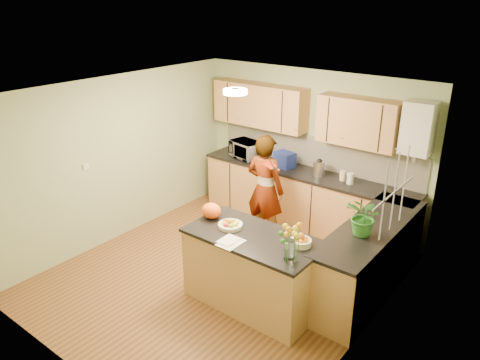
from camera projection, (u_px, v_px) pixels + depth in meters
The scene contains 28 objects.
floor at pixel (222, 275), 6.39m from camera, with size 4.50×4.50×0.00m, color brown.
ceiling at pixel (219, 92), 5.45m from camera, with size 4.00×4.50×0.02m, color silver.
wall_back at pixel (310, 147), 7.57m from camera, with size 4.00×0.02×2.50m, color #9AAB7A.
wall_front at pixel (62, 267), 4.27m from camera, with size 4.00×0.02×2.50m, color #9AAB7A.
wall_left at pixel (120, 159), 7.06m from camera, with size 0.02×4.50×2.50m, color #9AAB7A.
wall_right at pixel (370, 238), 4.78m from camera, with size 0.02×4.50×2.50m, color #9AAB7A.
back_counter at pixel (304, 199), 7.58m from camera, with size 3.64×0.62×0.94m.
right_counter at pixel (369, 259), 5.86m from camera, with size 0.62×2.24×0.94m.
splashback at pixel (315, 152), 7.52m from camera, with size 3.60×0.02×0.52m, color #EEE4CE.
upper_cabinets at pixel (297, 111), 7.32m from camera, with size 3.20×0.34×0.70m.
boiler at pixel (418, 128), 6.24m from camera, with size 0.40×0.30×0.86m.
window_right at pixel (395, 192), 5.11m from camera, with size 0.01×1.30×1.05m.
light_switch at pixel (86, 166), 6.60m from camera, with size 0.02×0.09×0.09m, color silver.
ceiling_lamp at pixel (235, 92), 5.69m from camera, with size 0.30×0.30×0.07m.
peninsula_island at pixel (253, 270), 5.65m from camera, with size 1.63×0.84×0.94m.
fruit_dish at pixel (230, 224), 5.66m from camera, with size 0.30×0.30×0.10m.
orange_bowl at pixel (301, 240), 5.25m from camera, with size 0.24×0.24×0.14m.
flower_vase at pixel (290, 232), 4.88m from camera, with size 0.26×0.26×0.48m.
orange_bag at pixel (211, 211), 5.87m from camera, with size 0.26×0.22×0.20m, color #FF5315.
papers at pixel (231, 243), 5.31m from camera, with size 0.22×0.31×0.01m, color white.
violinist at pixel (265, 189), 6.98m from camera, with size 0.62×0.41×1.70m, color tan.
violin at pixel (268, 164), 6.51m from camera, with size 0.54×0.21×0.11m, color #550B05, non-canonical shape.
microwave at pixel (246, 150), 7.99m from camera, with size 0.53×0.36×0.30m, color silver.
blue_box at pixel (285, 160), 7.57m from camera, with size 0.31×0.23×0.25m, color navy.
kettle at pixel (319, 168), 7.19m from camera, with size 0.17×0.17×0.33m.
jar_cream at pixel (343, 176), 7.05m from camera, with size 0.10×0.10×0.15m, color beige.
jar_white at pixel (350, 179), 6.92m from camera, with size 0.11×0.11×0.16m, color silver.
potted_plant at pixel (365, 217), 5.39m from camera, with size 0.42×0.37×0.47m, color #2D7426.
Camera 1 is at (3.54, -4.14, 3.58)m, focal length 35.00 mm.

